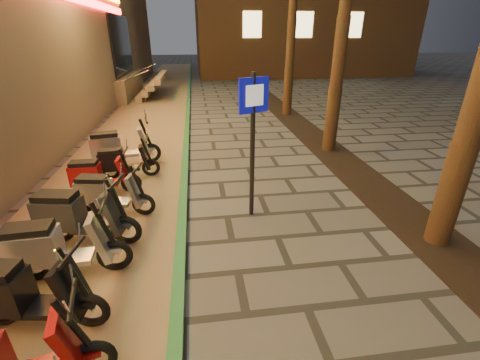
{
  "coord_description": "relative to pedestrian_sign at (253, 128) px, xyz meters",
  "views": [
    {
      "loc": [
        -0.5,
        -2.23,
        3.37
      ],
      "look_at": [
        0.14,
        2.47,
        1.2
      ],
      "focal_mm": 24.0,
      "sensor_mm": 36.0,
      "label": 1
    }
  ],
  "objects": [
    {
      "name": "parking_strip",
      "position": [
        -3.1,
        6.62,
        -1.8
      ],
      "size": [
        3.4,
        60.0,
        0.01
      ],
      "primitive_type": "cube",
      "color": "#8C7251",
      "rests_on": "ground"
    },
    {
      "name": "green_curb",
      "position": [
        -1.4,
        6.62,
        -1.75
      ],
      "size": [
        0.18,
        60.0,
        0.1
      ],
      "primitive_type": "cube",
      "color": "#296D38",
      "rests_on": "ground"
    },
    {
      "name": "planting_strip",
      "position": [
        3.1,
        1.62,
        -1.79
      ],
      "size": [
        1.2,
        40.0,
        0.02
      ],
      "primitive_type": "cube",
      "color": "black",
      "rests_on": "ground"
    },
    {
      "name": "pedestrian_sign",
      "position": [
        0.0,
        0.0,
        0.0
      ],
      "size": [
        0.57,
        0.28,
        2.78
      ],
      "rotation": [
        0.0,
        0.0,
        0.43
      ],
      "color": "black",
      "rests_on": "ground"
    },
    {
      "name": "scooter_6",
      "position": [
        -3.25,
        -2.33,
        -1.28
      ],
      "size": [
        1.7,
        0.69,
        1.19
      ],
      "rotation": [
        0.0,
        0.0,
        -0.15
      ],
      "color": "black",
      "rests_on": "ground"
    },
    {
      "name": "scooter_7",
      "position": [
        -3.18,
        -1.44,
        -1.27
      ],
      "size": [
        1.73,
        0.6,
        1.21
      ],
      "rotation": [
        0.0,
        0.0,
        0.06
      ],
      "color": "black",
      "rests_on": "ground"
    },
    {
      "name": "scooter_8",
      "position": [
        -3.15,
        -0.55,
        -1.26
      ],
      "size": [
        1.78,
        0.78,
        1.25
      ],
      "rotation": [
        0.0,
        0.0,
        -0.18
      ],
      "color": "black",
      "rests_on": "ground"
    },
    {
      "name": "scooter_9",
      "position": [
        -2.88,
        0.4,
        -1.33
      ],
      "size": [
        1.54,
        0.67,
        1.08
      ],
      "rotation": [
        0.0,
        0.0,
        -0.18
      ],
      "color": "black",
      "rests_on": "ground"
    },
    {
      "name": "scooter_10",
      "position": [
        -3.3,
        1.36,
        -1.34
      ],
      "size": [
        1.51,
        0.53,
        1.07
      ],
      "rotation": [
        0.0,
        0.0,
        0.0
      ],
      "color": "black",
      "rests_on": "ground"
    },
    {
      "name": "scooter_11",
      "position": [
        -2.93,
        2.22,
        -1.35
      ],
      "size": [
        1.47,
        0.52,
        1.03
      ],
      "rotation": [
        0.0,
        0.0,
        0.08
      ],
      "color": "black",
      "rests_on": "ground"
    },
    {
      "name": "scooter_12",
      "position": [
        -3.19,
        3.09,
        -1.24
      ],
      "size": [
        1.82,
        0.82,
        1.28
      ],
      "rotation": [
        0.0,
        0.0,
        0.2
      ],
      "color": "black",
      "rests_on": "ground"
    }
  ]
}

